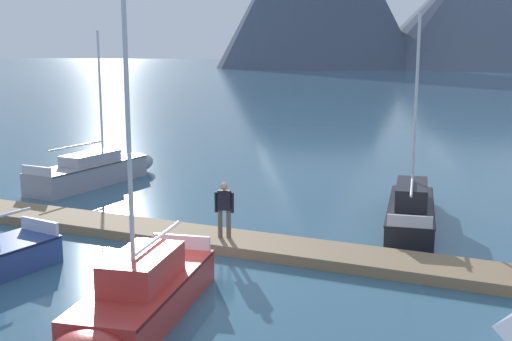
{
  "coord_description": "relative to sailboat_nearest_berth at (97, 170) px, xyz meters",
  "views": [
    {
      "loc": [
        7.93,
        -12.8,
        5.87
      ],
      "look_at": [
        0.0,
        6.0,
        2.0
      ],
      "focal_mm": 44.79,
      "sensor_mm": 36.0,
      "label": 1
    }
  ],
  "objects": [
    {
      "name": "ground_plane",
      "position": [
        9.49,
        -10.23,
        -0.59
      ],
      "size": [
        700.0,
        700.0,
        0.0
      ],
      "primitive_type": "plane",
      "color": "#335B75"
    },
    {
      "name": "mountain_central_massif",
      "position": [
        2.48,
        205.88,
        20.97
      ],
      "size": [
        80.37,
        80.37,
        41.31
      ],
      "color": "#4C566B",
      "rests_on": "ground"
    },
    {
      "name": "dock",
      "position": [
        9.49,
        -6.23,
        -0.45
      ],
      "size": [
        23.56,
        2.36,
        0.3
      ],
      "color": "#846B4C",
      "rests_on": "ground"
    },
    {
      "name": "sailboat_nearest_berth",
      "position": [
        0.0,
        0.0,
        0.0
      ],
      "size": [
        2.17,
        7.48,
        6.69
      ],
      "color": "#93939E",
      "rests_on": "ground"
    },
    {
      "name": "sailboat_mid_dock_port",
      "position": [
        9.92,
        -11.89,
        -0.03
      ],
      "size": [
        2.56,
        6.05,
        6.85
      ],
      "color": "#B2332D",
      "rests_on": "ground"
    },
    {
      "name": "sailboat_mid_dock_starboard",
      "position": [
        14.02,
        -1.1,
        -0.06
      ],
      "size": [
        2.44,
        7.5,
        7.07
      ],
      "color": "black",
      "rests_on": "ground"
    },
    {
      "name": "person_on_dock",
      "position": [
        9.34,
        -6.34,
        0.67
      ],
      "size": [
        0.57,
        0.31,
        1.69
      ],
      "color": "brown",
      "rests_on": "dock"
    }
  ]
}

